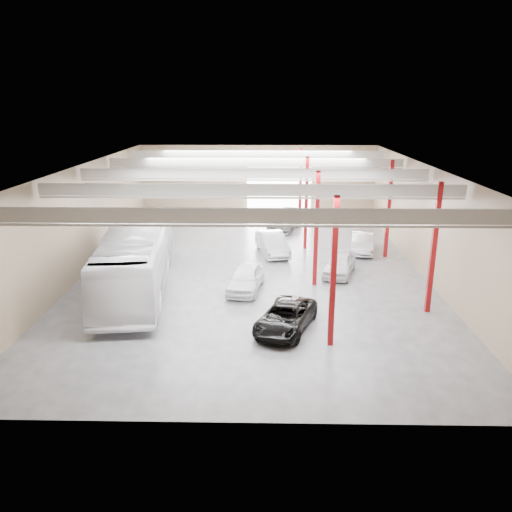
{
  "coord_description": "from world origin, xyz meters",
  "views": [
    {
      "loc": [
        0.8,
        -31.0,
        10.77
      ],
      "look_at": [
        0.22,
        -3.22,
        2.2
      ],
      "focal_mm": 35.0,
      "sensor_mm": 36.0,
      "label": 1
    }
  ],
  "objects_px": {
    "car_row_b": "(272,243)",
    "car_right_far": "(339,263)",
    "car_row_c": "(285,221)",
    "coach_bus": "(137,258)",
    "car_right_near": "(362,242)",
    "black_sedan": "(286,317)",
    "car_row_a": "(246,278)"
  },
  "relations": [
    {
      "from": "car_row_a",
      "to": "black_sedan",
      "type": "bearing_deg",
      "value": -58.78
    },
    {
      "from": "car_row_a",
      "to": "car_right_far",
      "type": "relative_size",
      "value": 1.03
    },
    {
      "from": "car_row_c",
      "to": "car_right_near",
      "type": "height_order",
      "value": "car_row_c"
    },
    {
      "from": "car_row_c",
      "to": "car_right_near",
      "type": "distance_m",
      "value": 8.77
    },
    {
      "from": "car_row_a",
      "to": "car_row_b",
      "type": "distance_m",
      "value": 7.68
    },
    {
      "from": "black_sedan",
      "to": "car_right_far",
      "type": "bearing_deg",
      "value": 85.67
    },
    {
      "from": "black_sedan",
      "to": "car_right_near",
      "type": "xyz_separation_m",
      "value": [
        6.24,
        13.63,
        0.08
      ]
    },
    {
      "from": "black_sedan",
      "to": "car_right_near",
      "type": "height_order",
      "value": "car_right_near"
    },
    {
      "from": "coach_bus",
      "to": "car_right_near",
      "type": "distance_m",
      "value": 17.04
    },
    {
      "from": "car_row_b",
      "to": "car_right_far",
      "type": "relative_size",
      "value": 1.14
    },
    {
      "from": "car_row_a",
      "to": "car_right_near",
      "type": "height_order",
      "value": "car_row_a"
    },
    {
      "from": "car_row_a",
      "to": "car_right_far",
      "type": "height_order",
      "value": "car_row_a"
    },
    {
      "from": "car_row_a",
      "to": "car_row_b",
      "type": "xyz_separation_m",
      "value": [
        1.66,
        7.5,
        0.05
      ]
    },
    {
      "from": "coach_bus",
      "to": "car_row_c",
      "type": "bearing_deg",
      "value": 50.7
    },
    {
      "from": "black_sedan",
      "to": "car_right_near",
      "type": "bearing_deg",
      "value": 85.38
    },
    {
      "from": "car_row_c",
      "to": "car_row_b",
      "type": "bearing_deg",
      "value": -80.63
    },
    {
      "from": "car_row_b",
      "to": "car_row_c",
      "type": "height_order",
      "value": "car_row_b"
    },
    {
      "from": "black_sedan",
      "to": "car_right_far",
      "type": "distance_m",
      "value": 9.25
    },
    {
      "from": "car_row_a",
      "to": "car_row_c",
      "type": "relative_size",
      "value": 0.83
    },
    {
      "from": "black_sedan",
      "to": "car_right_far",
      "type": "height_order",
      "value": "car_right_far"
    },
    {
      "from": "car_row_b",
      "to": "car_right_near",
      "type": "bearing_deg",
      "value": -6.8
    },
    {
      "from": "black_sedan",
      "to": "car_right_far",
      "type": "xyz_separation_m",
      "value": [
        3.81,
        8.43,
        0.07
      ]
    },
    {
      "from": "car_row_b",
      "to": "car_row_c",
      "type": "bearing_deg",
      "value": 67.92
    },
    {
      "from": "black_sedan",
      "to": "car_right_far",
      "type": "relative_size",
      "value": 1.12
    },
    {
      "from": "coach_bus",
      "to": "car_right_far",
      "type": "relative_size",
      "value": 3.27
    },
    {
      "from": "car_row_c",
      "to": "car_right_far",
      "type": "distance_m",
      "value": 12.39
    },
    {
      "from": "car_row_b",
      "to": "car_row_a",
      "type": "bearing_deg",
      "value": -115.18
    },
    {
      "from": "car_row_b",
      "to": "car_right_far",
      "type": "xyz_separation_m",
      "value": [
        4.34,
        -4.5,
        -0.08
      ]
    },
    {
      "from": "car_row_a",
      "to": "car_row_b",
      "type": "relative_size",
      "value": 0.9
    },
    {
      "from": "black_sedan",
      "to": "car_right_near",
      "type": "relative_size",
      "value": 1.06
    },
    {
      "from": "black_sedan",
      "to": "car_row_c",
      "type": "bearing_deg",
      "value": 108.0
    },
    {
      "from": "car_row_b",
      "to": "black_sedan",
      "type": "bearing_deg",
      "value": -100.36
    }
  ]
}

